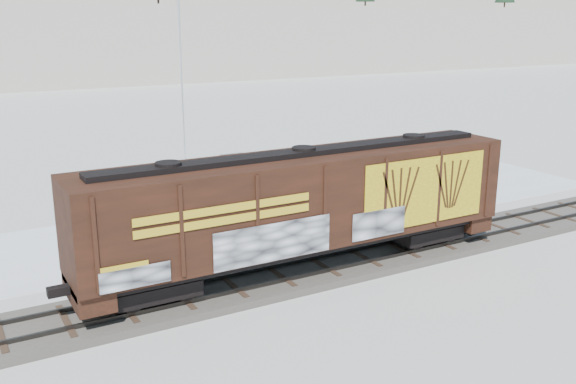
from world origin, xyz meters
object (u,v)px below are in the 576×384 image
flagpole (184,107)px  car_silver (144,218)px  car_white (277,204)px  hopper_railcar (304,203)px  car_dark (431,187)px

flagpole → car_silver: bearing=-125.3°
car_silver → car_white: bearing=-88.7°
flagpole → car_white: size_ratio=2.54×
hopper_railcar → flagpole: flagpole is taller
hopper_railcar → car_dark: hopper_railcar is taller
car_white → flagpole: bearing=21.8°
flagpole → car_dark: 14.83m
car_silver → car_white: (6.49, -1.24, 0.07)m
car_silver → car_dark: (15.98, -2.01, -0.09)m
flagpole → car_white: flagpole is taller
flagpole → car_dark: size_ratio=2.75×
car_white → car_silver: bearing=88.8°
flagpole → car_silver: 9.22m
car_dark → car_white: bearing=96.7°
hopper_railcar → car_white: bearing=69.7°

